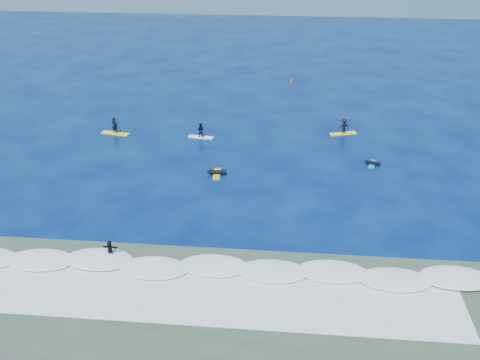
# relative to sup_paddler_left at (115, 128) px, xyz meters

# --- Properties ---
(ground) EXTENTS (160.00, 160.00, 0.00)m
(ground) POSITION_rel_sup_paddler_left_xyz_m (12.68, -12.50, -0.66)
(ground) COLOR #031049
(ground) RESTS_ON ground
(shallow_water) EXTENTS (90.00, 13.00, 0.01)m
(shallow_water) POSITION_rel_sup_paddler_left_xyz_m (12.68, -26.50, -0.66)
(shallow_water) COLOR #344739
(shallow_water) RESTS_ON ground
(breaking_wave) EXTENTS (40.00, 6.00, 0.30)m
(breaking_wave) POSITION_rel_sup_paddler_left_xyz_m (12.68, -22.50, -0.66)
(breaking_wave) COLOR white
(breaking_wave) RESTS_ON ground
(whitewater) EXTENTS (34.00, 5.00, 0.02)m
(whitewater) POSITION_rel_sup_paddler_left_xyz_m (12.68, -25.50, -0.66)
(whitewater) COLOR silver
(whitewater) RESTS_ON ground
(sup_paddler_left) EXTENTS (3.12, 1.28, 2.13)m
(sup_paddler_left) POSITION_rel_sup_paddler_left_xyz_m (0.00, 0.00, 0.00)
(sup_paddler_left) COLOR yellow
(sup_paddler_left) RESTS_ON ground
(sup_paddler_center) EXTENTS (2.73, 1.02, 1.87)m
(sup_paddler_center) POSITION_rel_sup_paddler_left_xyz_m (9.25, -0.17, 0.03)
(sup_paddler_center) COLOR white
(sup_paddler_center) RESTS_ON ground
(sup_paddler_right) EXTENTS (2.94, 1.58, 2.01)m
(sup_paddler_right) POSITION_rel_sup_paddler_left_xyz_m (24.27, 2.22, 0.12)
(sup_paddler_right) COLOR #F2F91B
(sup_paddler_right) RESTS_ON ground
(prone_paddler_near) EXTENTS (1.78, 2.28, 0.47)m
(prone_paddler_near) POSITION_rel_sup_paddler_left_xyz_m (12.07, -8.46, -0.51)
(prone_paddler_near) COLOR gold
(prone_paddler_near) RESTS_ON ground
(prone_paddler_far) EXTENTS (1.52, 1.99, 0.40)m
(prone_paddler_far) POSITION_rel_sup_paddler_left_xyz_m (26.43, -5.11, -0.53)
(prone_paddler_far) COLOR #1767B0
(prone_paddler_far) RESTS_ON ground
(wave_surfer) EXTENTS (1.76, 0.49, 1.27)m
(wave_surfer) POSITION_rel_sup_paddler_left_xyz_m (6.40, -21.91, 0.07)
(wave_surfer) COLOR white
(wave_surfer) RESTS_ON breaking_wave
(marker_buoy) EXTENTS (0.27, 0.27, 0.64)m
(marker_buoy) POSITION_rel_sup_paddler_left_xyz_m (18.64, 19.68, -0.39)
(marker_buoy) COLOR #F25915
(marker_buoy) RESTS_ON ground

